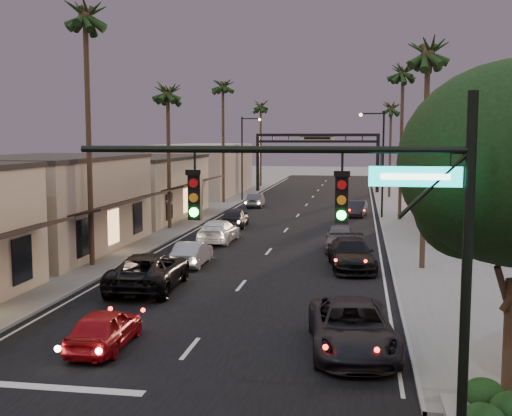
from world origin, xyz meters
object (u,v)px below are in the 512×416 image
(palm_rc, at_px, (391,104))
(streetlight_right, at_px, (380,155))
(oncoming_pickup, at_px, (149,271))
(traffic_signal, at_px, (374,222))
(arch, at_px, (317,148))
(palm_lb, at_px, (85,8))
(palm_ld, at_px, (223,82))
(oncoming_red, at_px, (105,328))
(oncoming_silver, at_px, (192,253))
(curbside_near, at_px, (352,328))
(palm_lc, at_px, (168,87))
(streetlight_left, at_px, (245,151))
(palm_rb, at_px, (403,67))
(curbside_black, at_px, (351,254))
(palm_ra, at_px, (428,45))
(palm_far, at_px, (261,103))

(palm_rc, bearing_deg, streetlight_right, -95.05)
(oncoming_pickup, bearing_deg, traffic_signal, 122.29)
(arch, bearing_deg, palm_lb, -100.16)
(arch, bearing_deg, streetlight_right, -74.53)
(palm_ld, bearing_deg, streetlight_right, -32.79)
(arch, distance_m, streetlight_right, 25.94)
(arch, height_order, palm_rc, palm_rc)
(palm_lb, height_order, oncoming_pickup, palm_lb)
(streetlight_right, bearing_deg, arch, 105.47)
(oncoming_pickup, bearing_deg, oncoming_red, 95.72)
(oncoming_silver, relative_size, curbside_near, 0.71)
(palm_lc, xyz_separation_m, oncoming_silver, (5.14, -12.77, -9.81))
(streetlight_left, bearing_deg, traffic_signal, -76.86)
(traffic_signal, distance_m, palm_rc, 60.31)
(palm_lb, relative_size, palm_rb, 1.07)
(palm_lc, height_order, palm_rb, palm_rb)
(palm_ld, distance_m, curbside_black, 36.06)
(palm_ld, distance_m, palm_ra, 35.47)
(palm_rb, xyz_separation_m, palm_rc, (0.00, 20.00, -1.95))
(traffic_signal, relative_size, palm_lb, 0.56)
(palm_ra, distance_m, oncoming_red, 21.26)
(oncoming_silver, height_order, curbside_near, curbside_near)
(oncoming_red, relative_size, oncoming_pickup, 0.65)
(palm_lc, relative_size, palm_rb, 0.86)
(arch, xyz_separation_m, palm_far, (-8.30, 8.00, 5.91))
(oncoming_red, xyz_separation_m, oncoming_silver, (-0.69, 13.61, -0.00))
(palm_rc, bearing_deg, palm_rb, -90.00)
(palm_ra, height_order, oncoming_red, palm_ra)
(oncoming_pickup, distance_m, curbside_near, 11.65)
(palm_lb, relative_size, curbside_near, 2.67)
(streetlight_right, relative_size, palm_far, 0.68)
(curbside_black, bearing_deg, palm_lb, 179.54)
(streetlight_left, xyz_separation_m, palm_lb, (-1.68, -36.00, 8.06))
(arch, distance_m, palm_lb, 49.39)
(palm_rb, bearing_deg, palm_lc, -155.06)
(traffic_signal, distance_m, palm_lc, 35.46)
(oncoming_pickup, bearing_deg, streetlight_left, -88.76)
(streetlight_right, xyz_separation_m, palm_lb, (-15.52, -23.00, 8.06))
(streetlight_right, distance_m, curbside_near, 34.76)
(palm_lc, bearing_deg, palm_ra, -34.90)
(streetlight_left, distance_m, palm_lc, 22.65)
(traffic_signal, relative_size, streetlight_right, 0.95)
(streetlight_left, xyz_separation_m, palm_rc, (15.52, 6.00, 5.14))
(palm_ra, height_order, curbside_black, palm_ra)
(streetlight_right, distance_m, palm_lb, 28.89)
(palm_ld, bearing_deg, oncoming_red, -82.67)
(palm_far, relative_size, oncoming_pickup, 2.20)
(oncoming_pickup, bearing_deg, curbside_near, 139.23)
(oncoming_red, bearing_deg, palm_ld, -84.67)
(oncoming_red, bearing_deg, curbside_black, -120.83)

